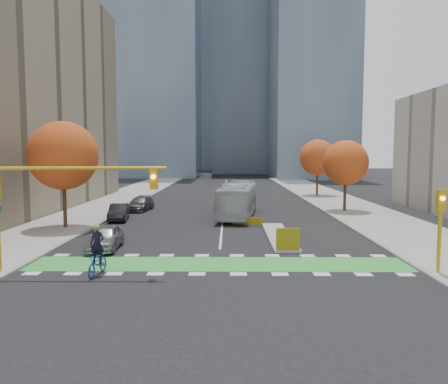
{
  "coord_description": "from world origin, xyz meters",
  "views": [
    {
      "loc": [
        0.52,
        -20.96,
        5.79
      ],
      "look_at": [
        0.19,
        10.52,
        3.0
      ],
      "focal_mm": 35.0,
      "sensor_mm": 36.0,
      "label": 1
    }
  ],
  "objects_px": {
    "cyclist": "(98,258)",
    "parked_car_a": "(105,237)",
    "hazard_board": "(288,239)",
    "parked_car_b": "(119,212)",
    "parked_car_c": "(140,204)",
    "traffic_signal_west": "(50,191)",
    "bus": "(238,199)",
    "tree_east_near": "(346,163)",
    "tree_east_far": "(318,157)",
    "traffic_signal_east": "(440,218)",
    "tree_west": "(63,156)"
  },
  "relations": [
    {
      "from": "cyclist",
      "to": "tree_east_far",
      "type": "bearing_deg",
      "value": 70.05
    },
    {
      "from": "traffic_signal_east",
      "to": "tree_east_far",
      "type": "bearing_deg",
      "value": 87.03
    },
    {
      "from": "tree_west",
      "to": "bus",
      "type": "distance_m",
      "value": 15.53
    },
    {
      "from": "parked_car_a",
      "to": "parked_car_b",
      "type": "bearing_deg",
      "value": 97.68
    },
    {
      "from": "hazard_board",
      "to": "tree_west",
      "type": "height_order",
      "value": "tree_west"
    },
    {
      "from": "tree_east_far",
      "to": "bus",
      "type": "relative_size",
      "value": 0.67
    },
    {
      "from": "tree_east_far",
      "to": "parked_car_a",
      "type": "distance_m",
      "value": 38.56
    },
    {
      "from": "tree_west",
      "to": "traffic_signal_west",
      "type": "height_order",
      "value": "tree_west"
    },
    {
      "from": "tree_east_near",
      "to": "tree_east_far",
      "type": "distance_m",
      "value": 16.01
    },
    {
      "from": "tree_west",
      "to": "parked_car_c",
      "type": "bearing_deg",
      "value": 71.99
    },
    {
      "from": "hazard_board",
      "to": "parked_car_b",
      "type": "distance_m",
      "value": 17.85
    },
    {
      "from": "cyclist",
      "to": "parked_car_a",
      "type": "distance_m",
      "value": 5.76
    },
    {
      "from": "tree_east_near",
      "to": "tree_west",
      "type": "bearing_deg",
      "value": -157.38
    },
    {
      "from": "hazard_board",
      "to": "traffic_signal_west",
      "type": "height_order",
      "value": "traffic_signal_west"
    },
    {
      "from": "tree_east_far",
      "to": "parked_car_a",
      "type": "xyz_separation_m",
      "value": [
        -19.44,
        -33.0,
        -4.51
      ]
    },
    {
      "from": "parked_car_b",
      "to": "parked_car_c",
      "type": "xyz_separation_m",
      "value": [
        0.54,
        6.46,
        -0.01
      ]
    },
    {
      "from": "traffic_signal_west",
      "to": "bus",
      "type": "bearing_deg",
      "value": 64.35
    },
    {
      "from": "parked_car_c",
      "to": "hazard_board",
      "type": "bearing_deg",
      "value": -50.08
    },
    {
      "from": "parked_car_a",
      "to": "parked_car_c",
      "type": "distance_m",
      "value": 17.96
    },
    {
      "from": "cyclist",
      "to": "tree_west",
      "type": "bearing_deg",
      "value": 121.75
    },
    {
      "from": "traffic_signal_east",
      "to": "tree_west",
      "type": "bearing_deg",
      "value": 150.93
    },
    {
      "from": "cyclist",
      "to": "parked_car_c",
      "type": "xyz_separation_m",
      "value": [
        -2.74,
        23.52,
        -0.12
      ]
    },
    {
      "from": "traffic_signal_west",
      "to": "traffic_signal_east",
      "type": "relative_size",
      "value": 2.08
    },
    {
      "from": "tree_east_near",
      "to": "tree_east_far",
      "type": "bearing_deg",
      "value": 88.21
    },
    {
      "from": "traffic_signal_west",
      "to": "bus",
      "type": "height_order",
      "value": "traffic_signal_west"
    },
    {
      "from": "traffic_signal_east",
      "to": "cyclist",
      "type": "height_order",
      "value": "traffic_signal_east"
    },
    {
      "from": "tree_west",
      "to": "traffic_signal_east",
      "type": "distance_m",
      "value": 25.9
    },
    {
      "from": "parked_car_c",
      "to": "tree_west",
      "type": "bearing_deg",
      "value": -101.77
    },
    {
      "from": "hazard_board",
      "to": "parked_car_b",
      "type": "xyz_separation_m",
      "value": [
        -13.0,
        12.24,
        -0.09
      ]
    },
    {
      "from": "tree_east_far",
      "to": "parked_car_c",
      "type": "distance_m",
      "value": 26.23
    },
    {
      "from": "tree_east_near",
      "to": "bus",
      "type": "height_order",
      "value": "tree_east_near"
    },
    {
      "from": "hazard_board",
      "to": "traffic_signal_east",
      "type": "distance_m",
      "value": 8.26
    },
    {
      "from": "cyclist",
      "to": "traffic_signal_east",
      "type": "bearing_deg",
      "value": 5.73
    },
    {
      "from": "traffic_signal_east",
      "to": "cyclist",
      "type": "distance_m",
      "value": 16.33
    },
    {
      "from": "tree_west",
      "to": "traffic_signal_west",
      "type": "bearing_deg",
      "value": -71.98
    },
    {
      "from": "cyclist",
      "to": "parked_car_b",
      "type": "distance_m",
      "value": 17.38
    },
    {
      "from": "tree_east_far",
      "to": "parked_car_b",
      "type": "distance_m",
      "value": 30.79
    },
    {
      "from": "cyclist",
      "to": "parked_car_a",
      "type": "height_order",
      "value": "cyclist"
    },
    {
      "from": "traffic_signal_east",
      "to": "hazard_board",
      "type": "bearing_deg",
      "value": 144.08
    },
    {
      "from": "parked_car_b",
      "to": "tree_east_near",
      "type": "bearing_deg",
      "value": 7.08
    },
    {
      "from": "tree_east_near",
      "to": "parked_car_b",
      "type": "distance_m",
      "value": 22.12
    },
    {
      "from": "tree_east_far",
      "to": "tree_east_near",
      "type": "bearing_deg",
      "value": -91.79
    },
    {
      "from": "tree_east_far",
      "to": "parked_car_c",
      "type": "bearing_deg",
      "value": -144.22
    },
    {
      "from": "bus",
      "to": "parked_car_a",
      "type": "distance_m",
      "value": 16.14
    },
    {
      "from": "bus",
      "to": "parked_car_c",
      "type": "bearing_deg",
      "value": 164.59
    },
    {
      "from": "traffic_signal_east",
      "to": "parked_car_c",
      "type": "height_order",
      "value": "traffic_signal_east"
    },
    {
      "from": "tree_west",
      "to": "traffic_signal_east",
      "type": "height_order",
      "value": "tree_west"
    },
    {
      "from": "traffic_signal_west",
      "to": "parked_car_b",
      "type": "bearing_deg",
      "value": 93.61
    },
    {
      "from": "parked_car_b",
      "to": "parked_car_c",
      "type": "distance_m",
      "value": 6.48
    },
    {
      "from": "traffic_signal_west",
      "to": "parked_car_b",
      "type": "relative_size",
      "value": 1.98
    }
  ]
}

